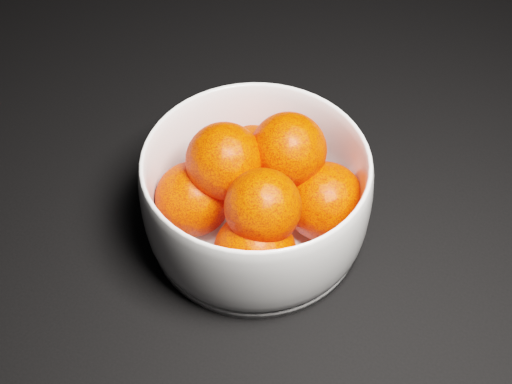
% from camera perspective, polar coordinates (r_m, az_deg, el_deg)
% --- Properties ---
extents(bowl, '(0.19, 0.19, 0.09)m').
position_cam_1_polar(bowl, '(0.59, 0.00, -0.30)').
color(bowl, silver).
rests_on(bowl, ground).
extents(orange_pile, '(0.16, 0.15, 0.10)m').
position_cam_1_polar(orange_pile, '(0.58, 0.25, 0.02)').
color(orange_pile, '#F92601').
rests_on(orange_pile, bowl).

